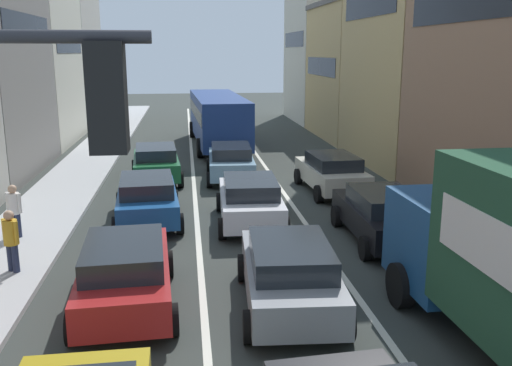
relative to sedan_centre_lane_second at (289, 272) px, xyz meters
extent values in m
cube|color=#B0B0B0|center=(-6.80, 12.79, -0.73)|extent=(2.60, 64.00, 0.14)
cube|color=silver|center=(-1.80, 12.79, -0.79)|extent=(0.16, 60.00, 0.01)
cube|color=silver|center=(1.60, 12.79, -0.79)|extent=(0.16, 60.00, 0.01)
cube|color=black|center=(-8.58, 14.79, 5.51)|extent=(0.02, 7.04, 1.10)
cube|color=beige|center=(-12.10, 23.59, 4.44)|extent=(7.00, 8.70, 10.47)
cube|color=black|center=(-8.58, 23.59, 4.96)|extent=(0.02, 7.04, 1.10)
cube|color=#B2ADA3|center=(-12.10, 32.39, 3.94)|extent=(7.00, 8.70, 9.47)
cube|color=black|center=(-8.58, 32.39, 4.41)|extent=(0.02, 7.04, 1.10)
cube|color=beige|center=(9.80, 32.39, 4.82)|extent=(7.00, 8.70, 11.23)
cube|color=black|center=(6.29, 32.39, 5.38)|extent=(0.02, 7.04, 1.10)
cube|color=tan|center=(9.80, 23.59, 3.20)|extent=(7.00, 8.70, 7.98)
cube|color=black|center=(6.29, 23.59, 3.59)|extent=(0.02, 7.04, 1.10)
cube|color=#66605B|center=(9.80, 23.59, 7.34)|extent=(7.20, 8.70, 0.30)
cube|color=tan|center=(9.80, 14.79, 5.88)|extent=(7.00, 8.70, 13.35)
cube|color=black|center=(6.29, 14.79, 6.55)|extent=(0.02, 7.04, 1.10)
cube|color=black|center=(6.29, 5.99, 5.92)|extent=(0.02, 7.04, 1.10)
cube|color=black|center=(-2.65, -6.35, 4.15)|extent=(0.28, 0.28, 0.84)
sphere|color=red|center=(-2.65, -6.20, 4.41)|extent=(0.18, 0.18, 0.18)
sphere|color=#F2A519|center=(-2.65, -6.20, 4.15)|extent=(0.18, 0.18, 0.18)
sphere|color=green|center=(-2.65, -6.20, 3.89)|extent=(0.18, 0.18, 0.18)
cube|color=navy|center=(3.55, -0.28, 0.63)|extent=(2.44, 2.44, 1.90)
cube|color=black|center=(3.53, 0.93, 1.01)|extent=(2.02, 0.07, 0.70)
cylinder|color=black|center=(2.35, -0.22, -0.32)|extent=(0.32, 0.97, 0.96)
cylinder|color=black|center=(4.75, -0.18, -0.32)|extent=(0.32, 0.97, 0.96)
cube|color=gray|center=(0.00, 0.05, -0.13)|extent=(2.06, 4.40, 0.70)
cube|color=#1E2328|center=(-0.01, -0.15, 0.43)|extent=(1.73, 2.50, 0.52)
cylinder|color=black|center=(-0.83, 1.57, -0.48)|extent=(0.26, 0.65, 0.64)
cylinder|color=black|center=(1.01, 1.45, -0.48)|extent=(0.26, 0.65, 0.64)
cylinder|color=black|center=(-1.00, -1.35, -0.48)|extent=(0.26, 0.65, 0.64)
cylinder|color=black|center=(0.83, -1.46, -0.48)|extent=(0.26, 0.65, 0.64)
cube|color=#A51E1E|center=(-3.41, 0.52, -0.13)|extent=(2.03, 4.39, 0.70)
cube|color=#1E2328|center=(-3.40, 0.32, 0.43)|extent=(1.71, 2.49, 0.52)
cylinder|color=black|center=(-4.41, 1.93, -0.48)|extent=(0.25, 0.65, 0.64)
cylinder|color=black|center=(-2.57, 2.03, -0.48)|extent=(0.25, 0.65, 0.64)
cylinder|color=black|center=(-4.25, -0.99, -0.48)|extent=(0.25, 0.65, 0.64)
cylinder|color=black|center=(-2.41, -0.89, -0.48)|extent=(0.25, 0.65, 0.64)
cube|color=silver|center=(-0.13, 6.01, -0.13)|extent=(1.97, 4.37, 0.70)
cube|color=#1E2328|center=(-0.14, 5.81, 0.43)|extent=(1.68, 2.47, 0.52)
cylinder|color=black|center=(-1.00, 7.51, -0.48)|extent=(0.24, 0.65, 0.64)
cylinder|color=black|center=(0.84, 7.44, -0.48)|extent=(0.24, 0.65, 0.64)
cylinder|color=black|center=(-1.11, 4.59, -0.48)|extent=(0.24, 0.65, 0.64)
cylinder|color=black|center=(0.73, 4.52, -0.48)|extent=(0.24, 0.65, 0.64)
cube|color=#194C8C|center=(-3.34, 6.63, -0.13)|extent=(2.09, 4.41, 0.70)
cube|color=#1E2328|center=(-3.32, 6.43, 0.43)|extent=(1.75, 2.51, 0.52)
cylinder|color=black|center=(-4.36, 8.02, -0.48)|extent=(0.26, 0.65, 0.64)
cylinder|color=black|center=(-2.52, 8.15, -0.48)|extent=(0.26, 0.65, 0.64)
cylinder|color=black|center=(-4.15, 5.11, -0.48)|extent=(0.26, 0.65, 0.64)
cylinder|color=black|center=(-2.32, 5.23, -0.48)|extent=(0.26, 0.65, 0.64)
cube|color=#759EB7|center=(-0.21, 12.38, -0.13)|extent=(1.97, 4.37, 0.70)
cube|color=#1E2328|center=(-0.22, 12.18, 0.43)|extent=(1.68, 2.47, 0.52)
cylinder|color=black|center=(-1.07, 13.88, -0.48)|extent=(0.25, 0.65, 0.64)
cylinder|color=black|center=(0.77, 13.80, -0.48)|extent=(0.25, 0.65, 0.64)
cylinder|color=black|center=(-1.19, 10.95, -0.48)|extent=(0.25, 0.65, 0.64)
cylinder|color=black|center=(0.65, 10.88, -0.48)|extent=(0.25, 0.65, 0.64)
cube|color=#19592D|center=(-3.34, 12.50, -0.13)|extent=(2.09, 4.41, 0.70)
cube|color=#1E2328|center=(-3.33, 12.30, 0.43)|extent=(1.74, 2.51, 0.52)
cylinder|color=black|center=(-4.36, 13.89, -0.48)|extent=(0.26, 0.65, 0.64)
cylinder|color=black|center=(-2.53, 14.02, -0.48)|extent=(0.26, 0.65, 0.64)
cylinder|color=black|center=(-4.16, 10.98, -0.48)|extent=(0.26, 0.65, 0.64)
cylinder|color=black|center=(-2.33, 11.10, -0.48)|extent=(0.26, 0.65, 0.64)
cube|color=black|center=(3.41, 3.94, -0.13)|extent=(1.84, 4.32, 0.70)
cube|color=#1E2328|center=(3.41, 3.74, 0.43)|extent=(1.61, 2.42, 0.52)
cylinder|color=black|center=(2.50, 5.41, -0.48)|extent=(0.23, 0.64, 0.64)
cylinder|color=black|center=(4.34, 5.40, -0.48)|extent=(0.23, 0.64, 0.64)
cylinder|color=black|center=(2.47, 2.49, -0.48)|extent=(0.23, 0.64, 0.64)
cylinder|color=black|center=(4.31, 2.47, -0.48)|extent=(0.23, 0.64, 0.64)
cube|color=beige|center=(3.44, 9.69, -0.13)|extent=(2.02, 4.39, 0.70)
cube|color=#1E2328|center=(3.45, 9.49, 0.43)|extent=(1.71, 2.49, 0.52)
cylinder|color=black|center=(2.44, 11.10, -0.48)|extent=(0.25, 0.65, 0.64)
cylinder|color=black|center=(4.28, 11.20, -0.48)|extent=(0.25, 0.65, 0.64)
cylinder|color=black|center=(2.59, 8.18, -0.48)|extent=(0.25, 0.65, 0.64)
cylinder|color=black|center=(4.43, 8.28, -0.48)|extent=(0.25, 0.65, 0.64)
cube|color=navy|center=(-0.26, 20.72, 0.90)|extent=(2.93, 10.59, 2.40)
cube|color=black|center=(-0.26, 20.72, 1.26)|extent=(2.93, 9.97, 0.70)
cylinder|color=black|center=(-1.66, 24.44, -0.30)|extent=(0.34, 1.01, 1.00)
cylinder|color=black|center=(0.84, 24.54, -0.30)|extent=(0.34, 1.01, 1.00)
cylinder|color=black|center=(-1.38, 17.52, -0.30)|extent=(0.34, 1.01, 1.00)
cylinder|color=black|center=(1.12, 17.62, -0.30)|extent=(0.34, 1.01, 1.00)
cylinder|color=#262D47|center=(-6.86, 5.13, -0.39)|extent=(0.16, 0.16, 0.82)
cylinder|color=#262D47|center=(-7.02, 5.22, -0.39)|extent=(0.16, 0.16, 0.82)
cylinder|color=silver|center=(-6.94, 5.17, 0.32)|extent=(0.34, 0.34, 0.60)
sphere|color=tan|center=(-6.94, 5.17, 0.74)|extent=(0.24, 0.24, 0.24)
cylinder|color=silver|center=(-6.75, 5.06, 0.35)|extent=(0.10, 0.10, 0.55)
cylinder|color=silver|center=(-7.13, 5.28, 0.35)|extent=(0.10, 0.10, 0.55)
cylinder|color=#262D47|center=(-6.33, 2.54, -0.39)|extent=(0.16, 0.16, 0.82)
cylinder|color=#262D47|center=(-6.19, 2.43, -0.39)|extent=(0.16, 0.16, 0.82)
cylinder|color=gold|center=(-6.26, 2.48, 0.32)|extent=(0.34, 0.34, 0.60)
sphere|color=tan|center=(-6.26, 2.48, 0.74)|extent=(0.24, 0.24, 0.24)
cylinder|color=gold|center=(-6.43, 2.62, 0.35)|extent=(0.10, 0.10, 0.55)
cylinder|color=gold|center=(-6.09, 2.35, 0.35)|extent=(0.10, 0.10, 0.55)
camera|label=1|loc=(-2.06, -10.73, 4.50)|focal=39.16mm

